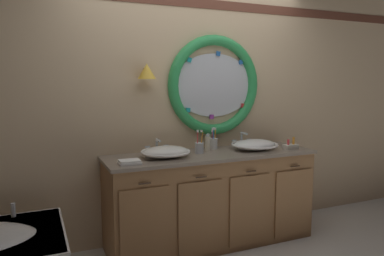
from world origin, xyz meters
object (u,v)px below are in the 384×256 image
object	(u,v)px
toothbrush_holder_right	(213,143)
soap_dispenser	(208,143)
sink_basin_left	(166,152)
folded_hand_towel	(130,162)
toiletry_basket	(291,146)
sink_basin_right	(255,145)
toothbrush_holder_left	(199,147)

from	to	relation	value
toothbrush_holder_right	soap_dispenser	xyz separation A→B (m)	(-0.10, -0.07, 0.01)
sink_basin_left	soap_dispenser	bearing A→B (deg)	16.18
toothbrush_holder_right	folded_hand_towel	size ratio (longest dim) A/B	1.22
toothbrush_holder_right	toiletry_basket	xyz separation A→B (m)	(0.70, -0.33, -0.03)
toothbrush_holder_right	soap_dispenser	bearing A→B (deg)	-143.38
toothbrush_holder_right	folded_hand_towel	world-z (taller)	toothbrush_holder_right
toothbrush_holder_right	sink_basin_right	bearing A→B (deg)	-31.65
toothbrush_holder_right	soap_dispenser	size ratio (longest dim) A/B	1.28
sink_basin_right	toothbrush_holder_left	bearing A→B (deg)	174.39
sink_basin_right	toothbrush_holder_right	distance (m)	0.41
sink_basin_right	toothbrush_holder_left	world-z (taller)	toothbrush_holder_left
toothbrush_holder_left	toiletry_basket	xyz separation A→B (m)	(0.93, -0.17, -0.03)
toothbrush_holder_left	toiletry_basket	world-z (taller)	toothbrush_holder_left
folded_hand_towel	toiletry_basket	xyz separation A→B (m)	(1.65, 0.02, 0.01)
sink_basin_right	toothbrush_holder_left	xyz separation A→B (m)	(-0.58, 0.06, 0.01)
sink_basin_right	toiletry_basket	world-z (taller)	toiletry_basket
soap_dispenser	folded_hand_towel	bearing A→B (deg)	-161.93
toothbrush_holder_left	toothbrush_holder_right	distance (m)	0.28
toothbrush_holder_left	soap_dispenser	size ratio (longest dim) A/B	1.30
sink_basin_left	soap_dispenser	xyz separation A→B (m)	(0.49, 0.14, 0.02)
sink_basin_left	soap_dispenser	distance (m)	0.51
toothbrush_holder_left	toiletry_basket	size ratio (longest dim) A/B	1.56
soap_dispenser	folded_hand_towel	size ratio (longest dim) A/B	0.95
toothbrush_holder_left	toothbrush_holder_right	size ratio (longest dim) A/B	1.01
sink_basin_right	toothbrush_holder_right	bearing A→B (deg)	148.35
sink_basin_right	toiletry_basket	size ratio (longest dim) A/B	3.24
soap_dispenser	toiletry_basket	bearing A→B (deg)	-17.58
toothbrush_holder_left	folded_hand_towel	size ratio (longest dim) A/B	1.24
sink_basin_left	folded_hand_towel	distance (m)	0.39
soap_dispenser	toiletry_basket	distance (m)	0.85
toothbrush_holder_left	toothbrush_holder_right	world-z (taller)	toothbrush_holder_left
toothbrush_holder_right	soap_dispenser	world-z (taller)	toothbrush_holder_right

